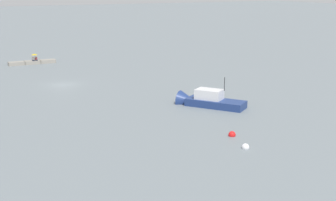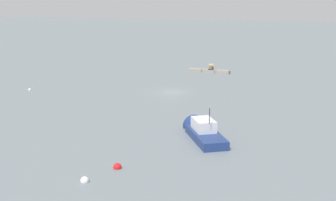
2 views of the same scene
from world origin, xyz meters
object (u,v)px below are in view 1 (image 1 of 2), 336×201
object	(u,v)px
motorboat_navy_mid	(205,102)
mooring_buoy_mid	(245,147)
umbrella_open_yellow	(34,54)
person_seated_maroon_left	(36,59)
mooring_buoy_near	(232,135)
person_seated_grey_right	(33,59)

from	to	relation	value
motorboat_navy_mid	mooring_buoy_mid	size ratio (longest dim) A/B	12.13
umbrella_open_yellow	person_seated_maroon_left	bearing A→B (deg)	169.30
motorboat_navy_mid	mooring_buoy_near	world-z (taller)	motorboat_navy_mid
person_seated_maroon_left	umbrella_open_yellow	size ratio (longest dim) A/B	0.58
person_seated_maroon_left	mooring_buoy_near	bearing A→B (deg)	98.47
person_seated_grey_right	mooring_buoy_near	xyz separation A→B (m)	(-7.32, 50.14, -0.75)
person_seated_maroon_left	mooring_buoy_mid	bearing A→B (deg)	96.95
motorboat_navy_mid	mooring_buoy_near	size ratio (longest dim) A/B	11.54
person_seated_grey_right	umbrella_open_yellow	size ratio (longest dim) A/B	0.58
person_seated_grey_right	mooring_buoy_near	world-z (taller)	person_seated_grey_right
umbrella_open_yellow	motorboat_navy_mid	distance (m)	40.85
mooring_buoy_mid	person_seated_grey_right	bearing A→B (deg)	-83.25
motorboat_navy_mid	person_seated_grey_right	bearing A→B (deg)	71.04
motorboat_navy_mid	umbrella_open_yellow	bearing A→B (deg)	70.61
motorboat_navy_mid	mooring_buoy_mid	bearing A→B (deg)	-143.54
person_seated_grey_right	mooring_buoy_mid	size ratio (longest dim) A/B	1.11
mooring_buoy_near	person_seated_maroon_left	bearing A→B (deg)	-82.33
person_seated_maroon_left	motorboat_navy_mid	world-z (taller)	motorboat_navy_mid
motorboat_navy_mid	person_seated_maroon_left	bearing A→B (deg)	70.25
person_seated_maroon_left	umbrella_open_yellow	distance (m)	0.89
person_seated_maroon_left	motorboat_navy_mid	size ratio (longest dim) A/B	0.09
person_seated_grey_right	mooring_buoy_mid	bearing A→B (deg)	97.55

